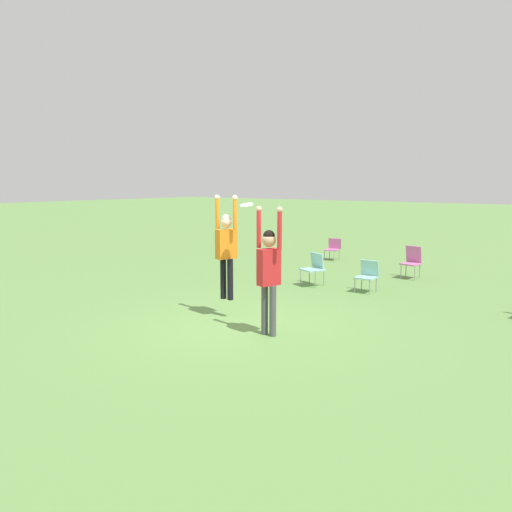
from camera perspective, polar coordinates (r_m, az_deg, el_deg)
The scene contains 8 objects.
ground_plane at distance 9.56m, azimuth -1.75°, elevation -7.96°, with size 120.00×120.00×0.00m, color #608C47.
person_jumping at distance 9.90m, azimuth -3.40°, elevation 1.29°, with size 0.56×0.45×2.09m.
person_defending at distance 8.71m, azimuth 1.48°, elevation -1.28°, with size 0.55×0.44×2.29m.
frisbee at distance 9.26m, azimuth -1.08°, elevation 5.86°, with size 0.24×0.24×0.07m.
camping_chair_1 at distance 13.20m, azimuth 6.69°, elevation -1.16°, with size 0.69×0.74×0.85m.
camping_chair_3 at distance 14.77m, azimuth 17.41°, elevation -0.40°, with size 0.53×0.57×0.91m.
camping_chair_4 at distance 17.66m, azimuth 8.81°, elevation 0.99°, with size 0.55×0.59×0.75m.
camping_chair_5 at distance 12.66m, azimuth 12.63°, elevation -2.00°, with size 0.47×0.50×0.78m.
Camera 1 is at (5.77, -7.13, 2.70)m, focal length 35.00 mm.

